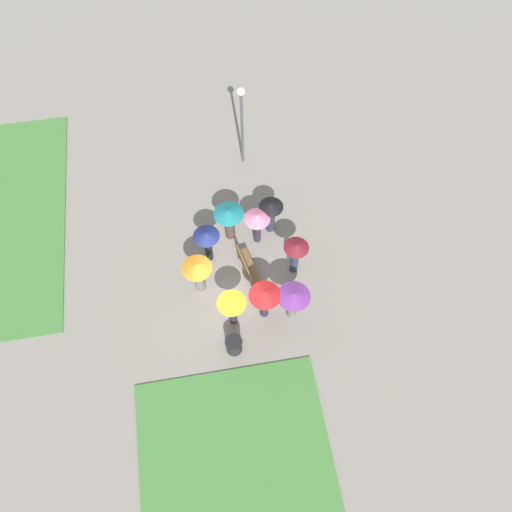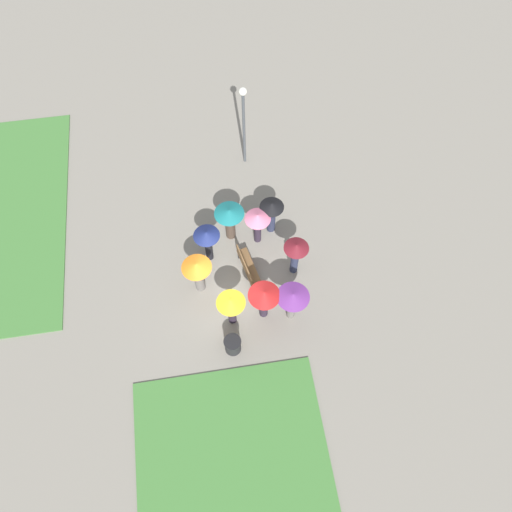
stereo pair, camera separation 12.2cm
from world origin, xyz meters
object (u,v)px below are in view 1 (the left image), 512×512
Objects in this scene: crowd_person_orange at (198,272)px; crowd_person_maroon at (296,252)px; lamp_post at (242,117)px; crowd_person_teal at (229,218)px; crowd_person_purple at (293,299)px; crowd_person_yellow at (232,306)px; crowd_person_pink at (257,221)px; crowd_person_navy at (207,239)px; crowd_person_black at (271,211)px; trash_bin at (234,345)px; crowd_person_red at (265,297)px; park_bench at (247,267)px.

crowd_person_maroon is (0.18, -3.68, 0.02)m from crowd_person_orange.
lamp_post is 2.31× the size of crowd_person_teal.
crowd_person_yellow is at bearing -29.77° from crowd_person_purple.
crowd_person_teal is (3.82, 1.75, -0.11)m from crowd_person_purple.
lamp_post reaches higher than crowd_person_pink.
crowd_person_navy is 1.04× the size of crowd_person_teal.
crowd_person_maroon is (-2.03, -0.56, 0.12)m from crowd_person_black.
crowd_person_purple is 4.20m from crowd_person_teal.
lamp_post reaches higher than trash_bin.
crowd_person_red is 1.19m from crowd_person_yellow.
park_bench is 1.91m from crowd_person_navy.
trash_bin is 1.49m from crowd_person_yellow.
crowd_person_purple is at bearing 130.92° from crowd_person_navy.
crowd_person_red is 2.66m from crowd_person_orange.
crowd_person_purple and crowd_person_yellow have the same top height.
crowd_person_yellow is 3.16m from crowd_person_maroon.
crowd_person_black is (-3.73, -0.54, -1.44)m from lamp_post.
crowd_person_pink is 0.94× the size of crowd_person_red.
crowd_person_red is at bearing 166.35° from crowd_person_orange.
crowd_person_teal is (0.89, -0.96, -0.13)m from crowd_person_navy.
crowd_person_maroon is (-5.76, -1.10, -1.32)m from lamp_post.
trash_bin is at bearing 51.76° from crowd_person_teal.
crowd_person_purple reaches higher than trash_bin.
crowd_person_maroon is at bearing -169.21° from lamp_post.
crowd_person_red is (-7.40, 0.36, -1.23)m from lamp_post.
crowd_person_orange is (2.65, 0.91, 0.97)m from trash_bin.
crowd_person_orange is (-2.22, 3.12, 0.10)m from crowd_person_black.
crowd_person_purple is (-2.01, -1.33, 0.93)m from park_bench.
trash_bin is at bearing -157.11° from crowd_person_maroon.
crowd_person_pink is at bearing -35.57° from park_bench.
crowd_person_navy reaches higher than crowd_person_yellow.
crowd_person_orange reaches higher than crowd_person_navy.
crowd_person_teal is at bearing -6.53° from trash_bin.
crowd_person_yellow is at bearing 99.02° from crowd_person_navy.
crowd_person_yellow is (-2.80, -0.54, -0.04)m from crowd_person_navy.
crowd_person_pink is (-4.16, 0.08, -1.33)m from lamp_post.
crowd_person_black is 3.83m from crowd_person_orange.
crowd_person_navy is 1.03× the size of crowd_person_yellow.
crowd_person_red reaches higher than crowd_person_teal.
crowd_person_maroon is at bearing 159.39° from crowd_person_navy.
crowd_person_pink is 0.76m from crowd_person_black.
crowd_person_purple is at bearing -66.75° from trash_bin.
crowd_person_purple is at bearing 82.91° from crowd_person_teal.
park_bench is at bearing -149.97° from crowd_person_orange.
lamp_post is at bearing -111.87° from crowd_person_purple.
crowd_person_pink is 1.99m from crowd_person_maroon.
crowd_person_orange is at bearing 24.18° from crowd_person_teal.
crowd_person_orange is (-5.94, 2.58, -1.34)m from lamp_post.
crowd_person_navy is (-0.52, 2.01, 0.04)m from crowd_person_pink.
trash_bin is at bearing 94.10° from crowd_person_navy.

